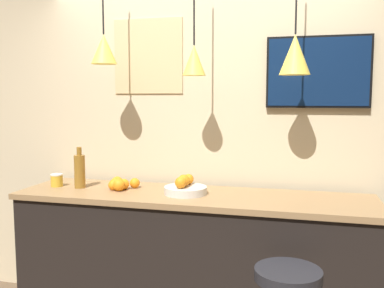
# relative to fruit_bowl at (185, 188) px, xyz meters

# --- Properties ---
(back_wall) EXTENTS (8.00, 0.06, 2.90)m
(back_wall) POSITION_rel_fruit_bowl_xyz_m (0.05, 0.43, 0.39)
(back_wall) COLOR beige
(back_wall) RESTS_ON ground_plane
(service_counter) EXTENTS (2.48, 0.63, 1.02)m
(service_counter) POSITION_rel_fruit_bowl_xyz_m (0.05, 0.01, -0.55)
(service_counter) COLOR black
(service_counter) RESTS_ON ground_plane
(fruit_bowl) EXTENTS (0.30, 0.30, 0.14)m
(fruit_bowl) POSITION_rel_fruit_bowl_xyz_m (0.00, 0.00, 0.00)
(fruit_bowl) COLOR beige
(fruit_bowl) RESTS_ON service_counter
(orange_pile) EXTENTS (0.21, 0.21, 0.09)m
(orange_pile) POSITION_rel_fruit_bowl_xyz_m (-0.50, 0.02, -0.00)
(orange_pile) COLOR orange
(orange_pile) RESTS_ON service_counter
(juice_bottle) EXTENTS (0.08, 0.08, 0.30)m
(juice_bottle) POSITION_rel_fruit_bowl_xyz_m (-0.81, -0.00, 0.09)
(juice_bottle) COLOR olive
(juice_bottle) RESTS_ON service_counter
(spread_jar) EXTENTS (0.09, 0.09, 0.09)m
(spread_jar) POSITION_rel_fruit_bowl_xyz_m (-1.00, -0.00, 0.01)
(spread_jar) COLOR gold
(spread_jar) RESTS_ON service_counter
(pendant_lamp_left) EXTENTS (0.19, 0.19, 0.88)m
(pendant_lamp_left) POSITION_rel_fruit_bowl_xyz_m (-0.62, 0.06, 0.98)
(pendant_lamp_left) COLOR black
(pendant_lamp_middle) EXTENTS (0.16, 0.16, 0.97)m
(pendant_lamp_middle) POSITION_rel_fruit_bowl_xyz_m (0.05, 0.06, 0.89)
(pendant_lamp_middle) COLOR black
(pendant_lamp_right) EXTENTS (0.20, 0.20, 0.97)m
(pendant_lamp_right) POSITION_rel_fruit_bowl_xyz_m (0.72, 0.06, 0.90)
(pendant_lamp_right) COLOR black
(mounted_tv) EXTENTS (0.72, 0.04, 0.51)m
(mounted_tv) POSITION_rel_fruit_bowl_xyz_m (0.87, 0.38, 0.80)
(mounted_tv) COLOR black
(wall_poster) EXTENTS (0.56, 0.01, 0.58)m
(wall_poster) POSITION_rel_fruit_bowl_xyz_m (-0.41, 0.39, 0.95)
(wall_poster) COLOR #DBBC84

